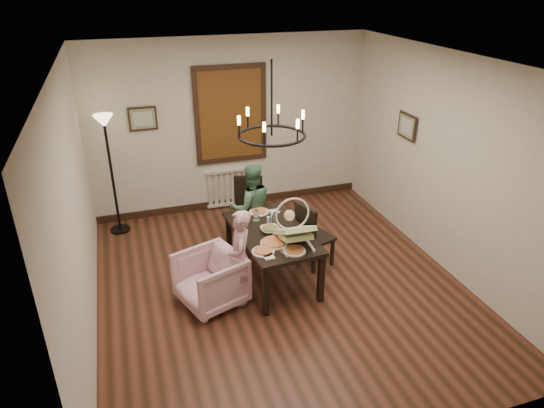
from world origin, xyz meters
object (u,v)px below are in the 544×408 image
dining_table (272,237)px  drinking_glass (275,220)px  baby_bouncer (294,229)px  chair_right (316,234)px  armchair (210,280)px  floor_lamp (112,177)px  seated_man (251,214)px  chair_far (248,211)px  elderly_woman (240,265)px

dining_table → drinking_glass: (0.08, 0.12, 0.16)m
dining_table → baby_bouncer: bearing=-71.2°
chair_right → armchair: (-1.52, -0.42, -0.14)m
armchair → drinking_glass: 1.11m
drinking_glass → floor_lamp: bearing=136.5°
armchair → seated_man: 1.40m
chair_far → chair_right: 1.15m
seated_man → chair_far: bearing=-93.4°
chair_right → baby_bouncer: baby_bouncer is taller
seated_man → baby_bouncer: bearing=99.2°
dining_table → chair_right: size_ratio=1.66×
chair_far → elderly_woman: 1.50m
baby_bouncer → drinking_glass: size_ratio=3.92×
elderly_woman → drinking_glass: bearing=141.8°
dining_table → armchair: bearing=-166.7°
chair_far → elderly_woman: (-0.48, -1.42, 0.02)m
chair_right → baby_bouncer: bearing=116.8°
elderly_woman → seated_man: seated_man is taller
dining_table → elderly_woman: 0.62m
baby_bouncer → chair_far: bearing=99.1°
chair_right → drinking_glass: bearing=74.2°
elderly_woman → baby_bouncer: size_ratio=1.64×
chair_far → armchair: 1.60m
armchair → elderly_woman: 0.40m
armchair → baby_bouncer: 1.17m
drinking_glass → dining_table: bearing=-124.1°
dining_table → armchair: dining_table is taller
chair_right → elderly_woman: elderly_woman is taller
dining_table → chair_right: (0.67, 0.15, -0.15)m
seated_man → baby_bouncer: (0.19, -1.20, 0.36)m
chair_right → seated_man: (-0.70, 0.69, 0.07)m
seated_man → baby_bouncer: size_ratio=1.76×
drinking_glass → floor_lamp: floor_lamp is taller
dining_table → chair_right: 0.70m
chair_right → armchair: bearing=87.2°
chair_right → floor_lamp: bearing=36.1°
chair_far → drinking_glass: (0.10, -0.95, 0.30)m
chair_far → dining_table: bearing=-71.2°
baby_bouncer → dining_table: bearing=115.5°
chair_right → seated_man: size_ratio=0.87×
floor_lamp → chair_far: bearing=-25.6°
elderly_woman → chair_far: bearing=174.5°
seated_man → floor_lamp: size_ratio=0.60×
elderly_woman → seated_man: size_ratio=0.93×
dining_table → seated_man: (-0.03, 0.83, -0.08)m
baby_bouncer → armchair: bearing=177.2°
baby_bouncer → drinking_glass: (-0.08, 0.49, -0.12)m
chair_right → armchair: 1.59m
seated_man → baby_bouncer: baby_bouncer is taller
chair_right → baby_bouncer: 0.84m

